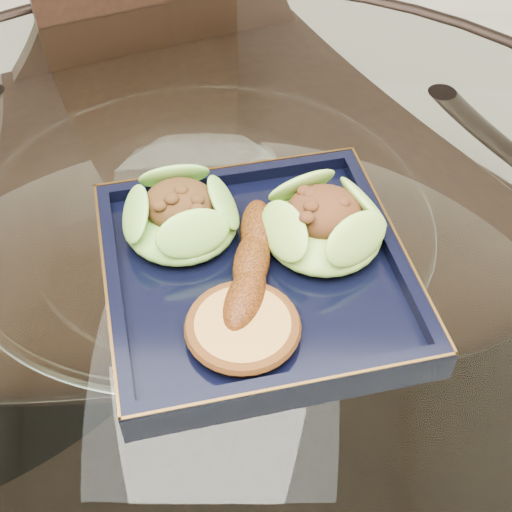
{
  "coord_description": "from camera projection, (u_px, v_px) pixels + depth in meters",
  "views": [
    {
      "loc": [
        0.05,
        -0.47,
        1.26
      ],
      "look_at": [
        0.05,
        -0.04,
        0.8
      ],
      "focal_mm": 50.0,
      "sensor_mm": 36.0,
      "label": 1
    }
  ],
  "objects": [
    {
      "name": "dining_table",
      "position": [
        211.0,
        352.0,
        0.81
      ],
      "size": [
        1.13,
        1.13,
        0.77
      ],
      "color": "white",
      "rests_on": "ground"
    },
    {
      "name": "dining_chair",
      "position": [
        198.0,
        181.0,
        1.17
      ],
      "size": [
        0.51,
        0.51,
        0.89
      ],
      "rotation": [
        0.0,
        0.0,
        0.41
      ],
      "color": "black",
      "rests_on": "ground"
    },
    {
      "name": "navy_plate",
      "position": [
        256.0,
        278.0,
        0.65
      ],
      "size": [
        0.32,
        0.32,
        0.02
      ],
      "primitive_type": "cube",
      "rotation": [
        0.0,
        0.0,
        0.23
      ],
      "color": "black",
      "rests_on": "dining_table"
    },
    {
      "name": "lettuce_wrap_left",
      "position": [
        181.0,
        218.0,
        0.67
      ],
      "size": [
        0.12,
        0.12,
        0.04
      ],
      "primitive_type": "ellipsoid",
      "rotation": [
        0.0,
        0.0,
        -0.15
      ],
      "color": "#56982C",
      "rests_on": "navy_plate"
    },
    {
      "name": "lettuce_wrap_right",
      "position": [
        323.0,
        227.0,
        0.66
      ],
      "size": [
        0.12,
        0.12,
        0.04
      ],
      "primitive_type": "ellipsoid",
      "rotation": [
        0.0,
        0.0,
        0.13
      ],
      "color": "#68A22F",
      "rests_on": "navy_plate"
    },
    {
      "name": "roasted_plantain",
      "position": [
        252.0,
        262.0,
        0.63
      ],
      "size": [
        0.05,
        0.15,
        0.03
      ],
      "primitive_type": "ellipsoid",
      "rotation": [
        0.0,
        0.0,
        1.44
      ],
      "color": "#6A2F0B",
      "rests_on": "navy_plate"
    },
    {
      "name": "crumb_patty",
      "position": [
        243.0,
        328.0,
        0.59
      ],
      "size": [
        0.11,
        0.11,
        0.02
      ],
      "primitive_type": "cylinder",
      "rotation": [
        0.0,
        0.0,
        -0.28
      ],
      "color": "#B78D3D",
      "rests_on": "navy_plate"
    }
  ]
}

